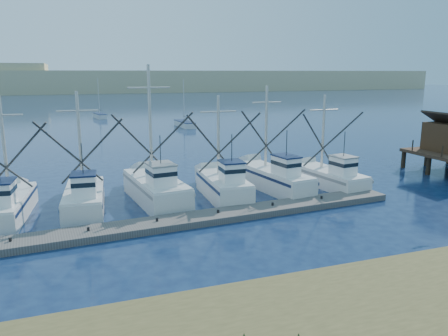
{
  "coord_description": "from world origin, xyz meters",
  "views": [
    {
      "loc": [
        -12.24,
        -18.7,
        9.21
      ],
      "look_at": [
        -2.69,
        8.0,
        2.98
      ],
      "focal_mm": 35.0,
      "sensor_mm": 36.0,
      "label": 1
    }
  ],
  "objects": [
    {
      "name": "ground",
      "position": [
        0.0,
        0.0,
        0.0
      ],
      "size": [
        500.0,
        500.0,
        0.0
      ],
      "primitive_type": "plane",
      "color": "#0D1C3D",
      "rests_on": "ground"
    },
    {
      "name": "floating_dock",
      "position": [
        -6.62,
        6.29,
        0.21
      ],
      "size": [
        31.98,
        4.35,
        0.43
      ],
      "primitive_type": "cube",
      "rotation": [
        0.0,
        0.0,
        0.07
      ],
      "color": "#5E5954",
      "rests_on": "ground"
    },
    {
      "name": "dune_ridge",
      "position": [
        0.0,
        210.0,
        5.0
      ],
      "size": [
        360.0,
        60.0,
        10.0
      ],
      "primitive_type": "cube",
      "color": "tan",
      "rests_on": "ground"
    },
    {
      "name": "trawler_fleet",
      "position": [
        -6.61,
        11.19,
        0.97
      ],
      "size": [
        31.04,
        8.64,
        9.77
      ],
      "color": "silver",
      "rests_on": "ground"
    },
    {
      "name": "sailboat_near",
      "position": [
        6.63,
        54.25,
        0.49
      ],
      "size": [
        2.15,
        6.74,
        8.1
      ],
      "rotation": [
        0.0,
        0.0,
        0.06
      ],
      "color": "silver",
      "rests_on": "ground"
    },
    {
      "name": "sailboat_far",
      "position": [
        -6.05,
        74.25,
        0.5
      ],
      "size": [
        2.47,
        5.96,
        8.1
      ],
      "rotation": [
        0.0,
        0.0,
        0.15
      ],
      "color": "silver",
      "rests_on": "ground"
    }
  ]
}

